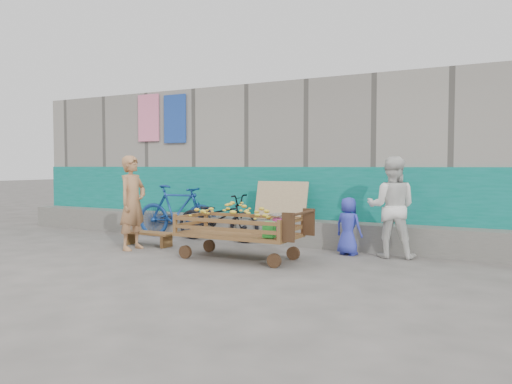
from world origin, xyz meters
The scene contains 9 objects.
ground centered at (0.00, 0.00, 0.00)m, with size 80.00×80.00×0.00m, color #534F4A.
building_wall centered at (0.00, 4.05, 1.47)m, with size 12.00×3.50×3.00m.
banana_cart centered at (0.29, 0.65, 0.57)m, with size 1.99×0.91×0.85m.
bench centered at (-1.74, 1.02, 0.18)m, with size 0.99×0.30×0.25m.
vendor_man centered at (-1.70, 0.58, 0.80)m, with size 0.58×0.38×1.59m, color #A9754A.
woman centered at (2.34, 1.90, 0.78)m, with size 0.76×0.59×1.57m, color white.
child centered at (1.68, 1.79, 0.46)m, with size 0.45×0.29×0.92m, color #313BB6.
bicycle_dark centered at (-0.93, 2.05, 0.45)m, with size 0.59×1.70×0.89m, color black.
bicycle_blue centered at (-1.88, 2.05, 0.52)m, with size 0.49×1.74×1.04m, color navy.
Camera 1 is at (4.07, -5.88, 1.42)m, focal length 35.00 mm.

